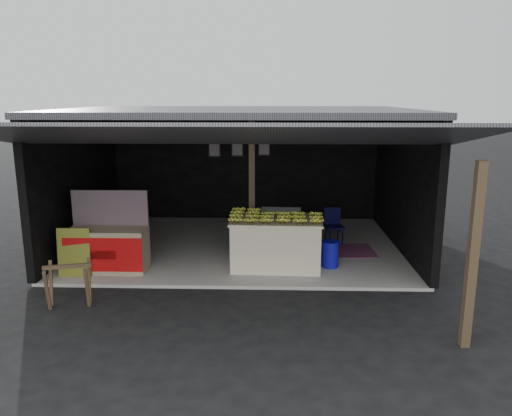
{
  "coord_description": "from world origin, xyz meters",
  "views": [
    {
      "loc": [
        0.71,
        -8.11,
        3.28
      ],
      "look_at": [
        0.4,
        1.55,
        1.1
      ],
      "focal_mm": 35.0,
      "sensor_mm": 36.0,
      "label": 1
    }
  ],
  "objects_px": {
    "banana_table": "(276,243)",
    "white_crate": "(280,231)",
    "water_barrel": "(330,255)",
    "neighbor_stall": "(108,247)",
    "sawhorse": "(68,280)",
    "plastic_chair": "(333,223)"
  },
  "relations": [
    {
      "from": "banana_table",
      "to": "white_crate",
      "type": "height_order",
      "value": "banana_table"
    },
    {
      "from": "neighbor_stall",
      "to": "water_barrel",
      "type": "relative_size",
      "value": 3.09
    },
    {
      "from": "banana_table",
      "to": "sawhorse",
      "type": "height_order",
      "value": "banana_table"
    },
    {
      "from": "banana_table",
      "to": "neighbor_stall",
      "type": "height_order",
      "value": "neighbor_stall"
    },
    {
      "from": "banana_table",
      "to": "neighbor_stall",
      "type": "relative_size",
      "value": 1.17
    },
    {
      "from": "neighbor_stall",
      "to": "sawhorse",
      "type": "distance_m",
      "value": 1.57
    },
    {
      "from": "banana_table",
      "to": "water_barrel",
      "type": "bearing_deg",
      "value": 3.72
    },
    {
      "from": "sawhorse",
      "to": "plastic_chair",
      "type": "relative_size",
      "value": 0.97
    },
    {
      "from": "sawhorse",
      "to": "water_barrel",
      "type": "bearing_deg",
      "value": 8.68
    },
    {
      "from": "banana_table",
      "to": "white_crate",
      "type": "bearing_deg",
      "value": 85.09
    },
    {
      "from": "banana_table",
      "to": "white_crate",
      "type": "xyz_separation_m",
      "value": [
        0.1,
        0.89,
        -0.02
      ]
    },
    {
      "from": "banana_table",
      "to": "plastic_chair",
      "type": "relative_size",
      "value": 2.21
    },
    {
      "from": "banana_table",
      "to": "sawhorse",
      "type": "distance_m",
      "value": 3.76
    },
    {
      "from": "white_crate",
      "to": "sawhorse",
      "type": "bearing_deg",
      "value": -137.52
    },
    {
      "from": "neighbor_stall",
      "to": "plastic_chair",
      "type": "xyz_separation_m",
      "value": [
        4.43,
        1.92,
        0.01
      ]
    },
    {
      "from": "white_crate",
      "to": "neighbor_stall",
      "type": "relative_size",
      "value": 0.62
    },
    {
      "from": "water_barrel",
      "to": "plastic_chair",
      "type": "xyz_separation_m",
      "value": [
        0.25,
        1.6,
        0.22
      ]
    },
    {
      "from": "white_crate",
      "to": "water_barrel",
      "type": "height_order",
      "value": "white_crate"
    },
    {
      "from": "white_crate",
      "to": "sawhorse",
      "type": "height_order",
      "value": "white_crate"
    },
    {
      "from": "neighbor_stall",
      "to": "white_crate",
      "type": "bearing_deg",
      "value": 19.34
    },
    {
      "from": "water_barrel",
      "to": "white_crate",
      "type": "bearing_deg",
      "value": 137.68
    },
    {
      "from": "banana_table",
      "to": "plastic_chair",
      "type": "bearing_deg",
      "value": 53.45
    }
  ]
}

